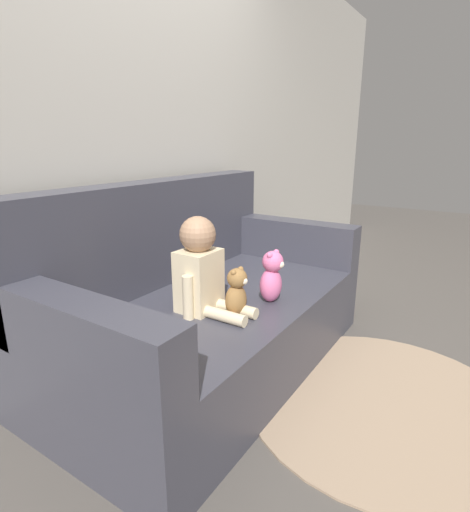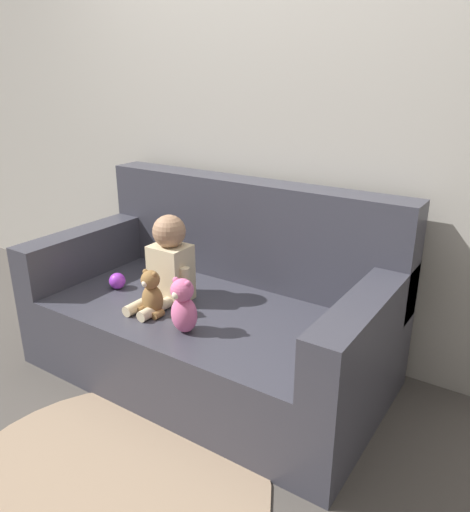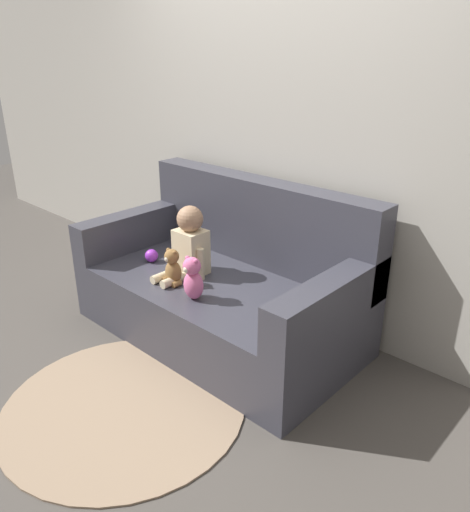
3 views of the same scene
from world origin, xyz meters
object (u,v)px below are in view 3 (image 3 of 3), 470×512
Objects in this scene: plush_toy_side at (193,278)px; toy_ball at (152,256)px; teddy_bear_brown at (173,268)px; couch at (226,286)px; person_baby at (189,245)px.

toy_ball is at bearing 164.09° from plush_toy_side.
plush_toy_side is at bearing -12.09° from teddy_bear_brown.
person_baby is (-0.18, -0.14, 0.27)m from couch.
toy_ball is at bearing -171.30° from person_baby.
toy_ball is (-0.32, -0.05, -0.15)m from person_baby.
plush_toy_side is 2.97× the size of toy_ball.
person_baby is 1.71× the size of plush_toy_side.
plush_toy_side is at bearing -39.11° from person_baby.
couch is at bearing 103.66° from plush_toy_side.
couch is 0.42m from plush_toy_side.
person_baby is 5.10× the size of toy_ball.
plush_toy_side is at bearing -15.91° from toy_ball.
person_baby is 0.19m from teddy_bear_brown.
toy_ball is (-0.36, 0.12, -0.06)m from teddy_bear_brown.
couch is 0.39m from teddy_bear_brown.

